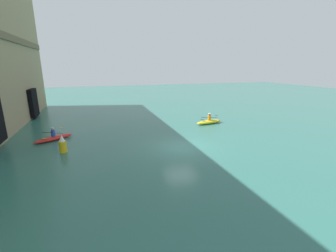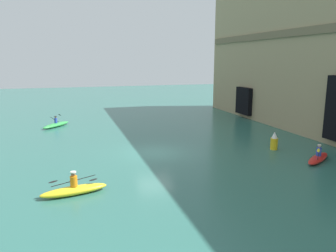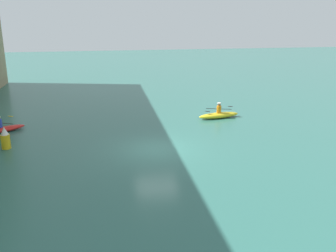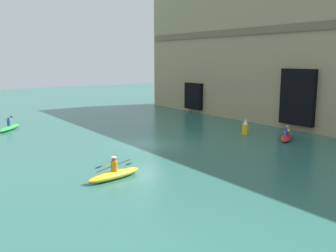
{
  "view_description": "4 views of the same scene",
  "coord_description": "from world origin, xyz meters",
  "px_view_note": "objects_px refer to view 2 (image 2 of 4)",
  "views": [
    {
      "loc": [
        -15.59,
        6.17,
        6.21
      ],
      "look_at": [
        -0.49,
        1.24,
        1.95
      ],
      "focal_mm": 24.0,
      "sensor_mm": 36.0,
      "label": 1
    },
    {
      "loc": [
        21.82,
        -5.66,
        6.57
      ],
      "look_at": [
        -1.69,
        1.53,
        1.55
      ],
      "focal_mm": 35.0,
      "sensor_mm": 36.0,
      "label": 2
    },
    {
      "loc": [
        -20.45,
        2.84,
        7.74
      ],
      "look_at": [
        -1.98,
        -0.36,
        2.02
      ],
      "focal_mm": 40.0,
      "sensor_mm": 36.0,
      "label": 3
    },
    {
      "loc": [
        23.04,
        -14.25,
        6.24
      ],
      "look_at": [
        1.04,
        1.25,
        1.4
      ],
      "focal_mm": 40.0,
      "sensor_mm": 36.0,
      "label": 4
    }
  ],
  "objects_px": {
    "kayak_red": "(318,158)",
    "kayak_yellow": "(74,190)",
    "kayak_green": "(56,125)",
    "marker_buoy": "(274,141)"
  },
  "relations": [
    {
      "from": "kayak_red",
      "to": "kayak_yellow",
      "type": "height_order",
      "value": "kayak_yellow"
    },
    {
      "from": "kayak_red",
      "to": "kayak_green",
      "type": "height_order",
      "value": "kayak_green"
    },
    {
      "from": "kayak_green",
      "to": "kayak_red",
      "type": "bearing_deg",
      "value": -95.81
    },
    {
      "from": "kayak_green",
      "to": "kayak_yellow",
      "type": "bearing_deg",
      "value": -136.58
    },
    {
      "from": "kayak_green",
      "to": "kayak_yellow",
      "type": "relative_size",
      "value": 0.98
    },
    {
      "from": "kayak_red",
      "to": "kayak_green",
      "type": "xyz_separation_m",
      "value": [
        -16.77,
        -16.82,
        -0.0
      ]
    },
    {
      "from": "kayak_green",
      "to": "marker_buoy",
      "type": "xyz_separation_m",
      "value": [
        13.47,
        15.71,
        0.4
      ]
    },
    {
      "from": "kayak_green",
      "to": "marker_buoy",
      "type": "height_order",
      "value": "marker_buoy"
    },
    {
      "from": "kayak_yellow",
      "to": "kayak_red",
      "type": "bearing_deg",
      "value": 173.54
    },
    {
      "from": "kayak_green",
      "to": "marker_buoy",
      "type": "bearing_deg",
      "value": -91.5
    }
  ]
}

